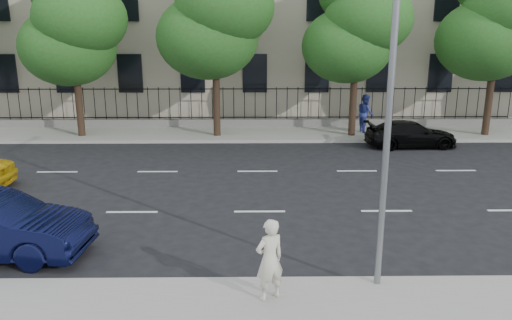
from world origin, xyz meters
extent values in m
plane|color=black|center=(0.00, 0.00, 0.00)|extent=(120.00, 120.00, 0.00)
cube|color=gray|center=(0.00, 14.00, 0.07)|extent=(60.00, 4.00, 0.15)
cube|color=slate|center=(0.00, 15.70, 0.35)|extent=(30.00, 0.50, 0.40)
cube|color=black|center=(0.00, 15.70, 0.65)|extent=(28.80, 0.05, 0.05)
cube|color=black|center=(0.00, 15.70, 2.25)|extent=(28.80, 0.05, 0.05)
cylinder|color=slate|center=(2.50, -2.30, 4.15)|extent=(0.14, 0.14, 8.00)
cylinder|color=#382619|center=(-9.00, 13.20, 1.64)|extent=(0.36, 0.36, 2.97)
ellipsoid|color=#2B4F1A|center=(-9.40, 13.50, 4.62)|extent=(4.75, 4.75, 3.90)
ellipsoid|color=#2B4F1A|center=(-8.50, 13.00, 6.00)|extent=(4.50, 4.50, 3.70)
cylinder|color=#382619|center=(-2.00, 13.20, 1.81)|extent=(0.36, 0.36, 3.32)
ellipsoid|color=#2B4F1A|center=(-2.40, 13.50, 5.09)|extent=(5.13, 5.13, 4.21)
ellipsoid|color=#2B4F1A|center=(-1.50, 13.00, 6.58)|extent=(4.86, 4.86, 4.00)
cylinder|color=#382619|center=(5.00, 13.20, 1.69)|extent=(0.36, 0.36, 3.08)
ellipsoid|color=#2B4F1A|center=(4.60, 13.50, 4.67)|extent=(4.56, 4.56, 3.74)
ellipsoid|color=#2B4F1A|center=(5.50, 13.00, 5.99)|extent=(4.32, 4.32, 3.55)
cylinder|color=#382619|center=(12.00, 13.20, 1.76)|extent=(0.36, 0.36, 3.22)
ellipsoid|color=#2B4F1A|center=(11.60, 13.50, 4.93)|extent=(4.94, 4.94, 4.06)
ellipsoid|color=#2B4F1A|center=(12.50, 13.00, 6.36)|extent=(4.68, 4.68, 3.85)
imported|color=black|center=(7.43, 11.12, 0.63)|extent=(4.41, 1.98, 1.26)
imported|color=beige|center=(0.10, -2.91, 1.03)|extent=(0.76, 0.68, 1.75)
imported|color=navy|center=(5.85, 14.00, 1.15)|extent=(0.94, 1.10, 2.01)
camera|label=1|loc=(-0.29, -12.18, 5.62)|focal=35.00mm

